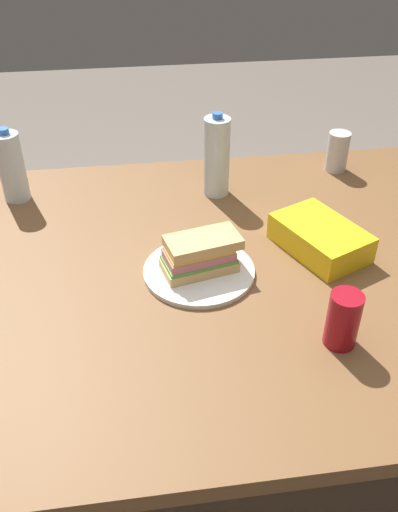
# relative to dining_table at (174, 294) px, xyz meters

# --- Properties ---
(ground_plane) EXTENTS (8.00, 8.00, 0.00)m
(ground_plane) POSITION_rel_dining_table_xyz_m (0.00, 0.00, -0.67)
(ground_plane) COLOR #70665B
(dining_table) EXTENTS (1.70, 1.14, 0.75)m
(dining_table) POSITION_rel_dining_table_xyz_m (0.00, 0.00, 0.00)
(dining_table) COLOR brown
(dining_table) RESTS_ON ground_plane
(paper_plate) EXTENTS (0.26, 0.26, 0.01)m
(paper_plate) POSITION_rel_dining_table_xyz_m (0.06, -0.02, 0.08)
(paper_plate) COLOR white
(paper_plate) RESTS_ON dining_table
(sandwich) EXTENTS (0.20, 0.13, 0.08)m
(sandwich) POSITION_rel_dining_table_xyz_m (0.06, -0.02, 0.13)
(sandwich) COLOR #DBB26B
(sandwich) RESTS_ON paper_plate
(soda_can_red) EXTENTS (0.07, 0.07, 0.12)m
(soda_can_red) POSITION_rel_dining_table_xyz_m (0.31, -0.29, 0.14)
(soda_can_red) COLOR maroon
(soda_can_red) RESTS_ON dining_table
(chip_bag) EXTENTS (0.23, 0.27, 0.07)m
(chip_bag) POSITION_rel_dining_table_xyz_m (0.37, 0.03, 0.11)
(chip_bag) COLOR yellow
(chip_bag) RESTS_ON dining_table
(water_bottle_tall) EXTENTS (0.07, 0.07, 0.24)m
(water_bottle_tall) POSITION_rel_dining_table_xyz_m (0.16, 0.35, 0.19)
(water_bottle_tall) COLOR silver
(water_bottle_tall) RESTS_ON dining_table
(water_bottle_spare) EXTENTS (0.07, 0.07, 0.21)m
(water_bottle_spare) POSITION_rel_dining_table_xyz_m (-0.41, 0.40, 0.18)
(water_bottle_spare) COLOR silver
(water_bottle_spare) RESTS_ON dining_table
(soda_can_silver) EXTENTS (0.07, 0.07, 0.12)m
(soda_can_silver) POSITION_rel_dining_table_xyz_m (0.56, 0.44, 0.14)
(soda_can_silver) COLOR silver
(soda_can_silver) RESTS_ON dining_table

